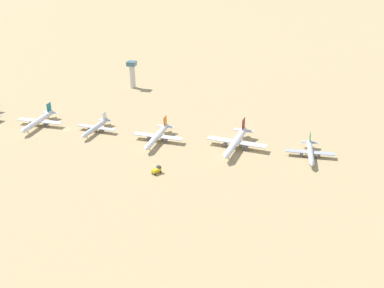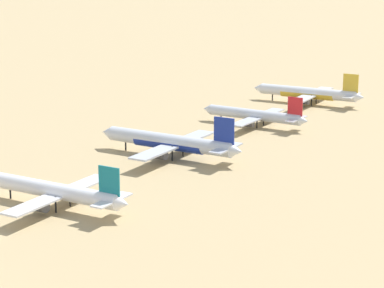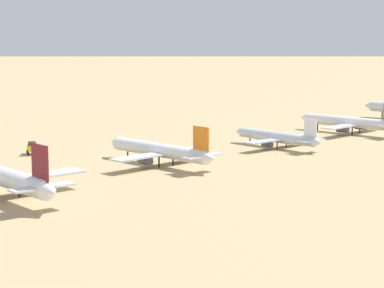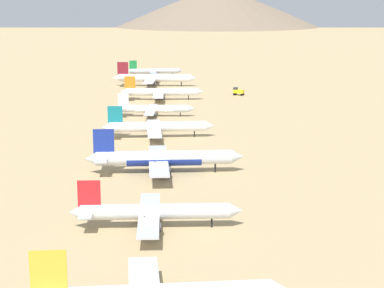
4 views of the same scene
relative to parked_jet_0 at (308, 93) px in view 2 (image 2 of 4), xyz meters
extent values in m
cylinder|color=silver|center=(0.34, -0.01, 0.16)|extent=(36.88, 5.17, 3.88)
cone|color=silver|center=(20.35, -0.72, 0.16)|extent=(3.40, 3.92, 3.80)
cone|color=silver|center=(-19.46, 0.69, 0.16)|extent=(2.98, 3.59, 3.49)
cube|color=gold|center=(-15.79, 0.56, 4.71)|extent=(5.63, 0.55, 7.15)
cube|color=silver|center=(-16.40, 0.58, 0.55)|extent=(3.70, 12.36, 0.37)
cube|color=silver|center=(-1.19, 0.04, -0.52)|extent=(6.33, 34.88, 0.46)
cylinder|color=#4C4C54|center=(-0.16, 6.14, -1.92)|extent=(4.37, 2.50, 2.35)
cylinder|color=#4C4C54|center=(-0.59, -6.11, -1.92)|extent=(4.37, 2.50, 2.35)
cylinder|color=black|center=(14.30, -0.50, -2.18)|extent=(0.45, 0.45, 3.90)
cylinder|color=black|center=(-2.12, 2.73, -2.18)|extent=(0.45, 0.45, 3.90)
cylinder|color=black|center=(-2.31, -2.58, -2.18)|extent=(0.45, 0.45, 3.90)
cylinder|color=gold|center=(0.34, -0.01, -0.13)|extent=(20.35, 4.60, 3.89)
cylinder|color=silver|center=(3.71, 43.44, -0.34)|extent=(32.62, 6.28, 3.42)
cone|color=silver|center=(21.30, 41.88, -0.34)|extent=(3.17, 3.60, 3.36)
cone|color=silver|center=(-13.71, 44.99, -0.34)|extent=(2.79, 3.29, 3.08)
cube|color=red|center=(-10.47, 44.70, 3.67)|extent=(4.96, 0.75, 6.31)
cube|color=#B6BBC5|center=(-11.01, 44.75, 0.00)|extent=(3.83, 11.03, 0.32)
cube|color=#B6BBC5|center=(2.36, 43.56, -0.94)|extent=(7.20, 30.92, 0.41)
cylinder|color=#4C4C54|center=(3.56, 48.89, -2.18)|extent=(3.95, 2.40, 2.07)
cylinder|color=#4C4C54|center=(2.60, 38.11, -2.18)|extent=(3.95, 2.40, 2.07)
cylinder|color=black|center=(15.99, 42.35, -2.41)|extent=(0.40, 0.40, 3.44)
cylinder|color=black|center=(1.67, 45.98, -2.41)|extent=(0.40, 0.40, 3.44)
cylinder|color=black|center=(1.26, 41.31, -2.41)|extent=(0.40, 0.40, 3.44)
cylinder|color=silver|center=(9.71, 89.67, 0.37)|extent=(38.70, 6.48, 4.07)
cone|color=silver|center=(30.64, 88.35, 0.37)|extent=(3.67, 4.19, 3.99)
cone|color=silver|center=(-11.01, 90.97, 0.37)|extent=(3.22, 3.84, 3.66)
cube|color=navy|center=(-7.16, 90.73, 5.13)|extent=(5.90, 0.74, 7.49)
cube|color=#B6BBC5|center=(-7.81, 90.77, 0.77)|extent=(4.22, 13.03, 0.39)
cube|color=#B6BBC5|center=(8.11, 89.77, -0.35)|extent=(7.63, 36.65, 0.48)
cylinder|color=#4C4C54|center=(9.37, 96.12, -1.82)|extent=(4.64, 2.74, 2.46)
cylinder|color=#4C4C54|center=(8.56, 83.31, -1.82)|extent=(4.64, 2.74, 2.46)
cylinder|color=black|center=(24.32, 88.75, -2.08)|extent=(0.47, 0.47, 4.09)
cylinder|color=black|center=(7.21, 92.61, -2.08)|extent=(0.47, 0.47, 4.09)
cylinder|color=black|center=(6.87, 87.06, -2.08)|extent=(0.47, 0.47, 4.09)
cylinder|color=navy|center=(9.71, 89.67, 0.06)|extent=(21.40, 5.40, 4.07)
cylinder|color=white|center=(11.87, 138.57, -0.15)|extent=(34.20, 5.30, 3.60)
cone|color=white|center=(-6.46, 139.50, -0.15)|extent=(2.81, 3.37, 3.24)
cube|color=#14727F|center=(-3.06, 139.32, 4.06)|extent=(5.21, 0.59, 6.62)
cube|color=silver|center=(-3.63, 139.35, 0.21)|extent=(3.59, 11.49, 0.34)
cube|color=silver|center=(10.45, 138.65, -0.78)|extent=(6.34, 32.37, 0.43)
cylinder|color=#4C4C54|center=(11.49, 144.28, -2.08)|extent=(4.08, 2.37, 2.18)
cylinder|color=#4C4C54|center=(10.92, 132.94, -2.08)|extent=(4.08, 2.37, 2.18)
cylinder|color=black|center=(24.80, 137.93, -2.32)|extent=(0.42, 0.42, 3.61)
cylinder|color=black|center=(9.63, 141.15, -2.32)|extent=(0.42, 0.42, 3.61)
cylinder|color=black|center=(9.38, 136.24, -2.32)|extent=(0.42, 0.42, 3.61)
camera|label=1|loc=(261.12, 294.54, 112.99)|focal=40.77mm
camera|label=2|loc=(-87.48, 267.50, 50.64)|focal=71.56mm
camera|label=3|loc=(-110.52, 368.81, 30.76)|focal=71.16mm
camera|label=4|loc=(-6.59, -98.53, 46.29)|focal=64.06mm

